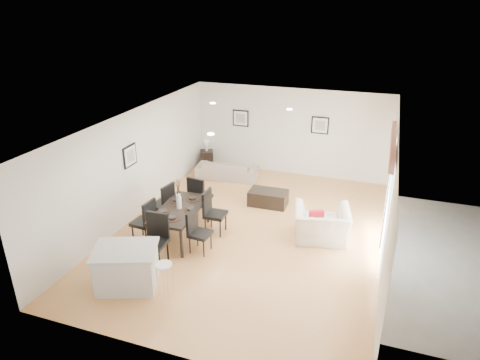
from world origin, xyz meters
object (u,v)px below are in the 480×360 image
(armchair, at_px, (321,224))
(dining_chair_efar, at_px, (212,210))
(dining_chair_foot, at_px, (199,194))
(dining_chair_head, at_px, (156,236))
(dining_chair_enear, at_px, (197,229))
(dining_chair_wfar, at_px, (165,202))
(dining_chair_wnear, at_px, (146,219))
(side_table, at_px, (207,159))
(sofa, at_px, (227,170))
(coffee_table, at_px, (268,198))
(kitchen_island, at_px, (127,267))
(bar_stool, at_px, (164,268))
(dining_table, at_px, (180,211))

(armchair, height_order, dining_chair_efar, dining_chair_efar)
(dining_chair_efar, bearing_deg, dining_chair_foot, 43.33)
(dining_chair_head, bearing_deg, dining_chair_enear, 43.90)
(dining_chair_wfar, relative_size, dining_chair_head, 0.98)
(dining_chair_enear, bearing_deg, dining_chair_foot, 27.41)
(dining_chair_wnear, relative_size, dining_chair_efar, 0.98)
(dining_chair_head, relative_size, side_table, 2.03)
(dining_chair_wnear, relative_size, side_table, 1.91)
(sofa, height_order, dining_chair_wfar, dining_chair_wfar)
(coffee_table, bearing_deg, kitchen_island, -111.43)
(dining_chair_wfar, bearing_deg, bar_stool, 36.29)
(sofa, relative_size, side_table, 3.48)
(armchair, bearing_deg, dining_chair_head, 20.47)
(kitchen_island, bearing_deg, side_table, 78.64)
(armchair, bearing_deg, dining_chair_foot, -15.12)
(dining_chair_wnear, bearing_deg, dining_table, 130.95)
(side_table, bearing_deg, kitchen_island, -80.33)
(kitchen_island, distance_m, bar_stool, 0.83)
(dining_chair_wnear, relative_size, dining_chair_enear, 1.06)
(coffee_table, bearing_deg, dining_chair_efar, -116.22)
(armchair, bearing_deg, side_table, -50.86)
(armchair, height_order, kitchen_island, kitchen_island)
(dining_table, xyz_separation_m, dining_chair_head, (-0.00, -1.08, -0.05))
(armchair, xyz_separation_m, coffee_table, (-1.63, 1.35, -0.19))
(sofa, distance_m, dining_chair_head, 4.75)
(bar_stool, bearing_deg, armchair, 50.62)
(dining_chair_efar, height_order, coffee_table, dining_chair_efar)
(dining_chair_foot, bearing_deg, armchair, -174.48)
(sofa, xyz_separation_m, dining_chair_head, (0.23, -4.74, 0.34))
(dining_chair_enear, relative_size, side_table, 1.80)
(dining_table, relative_size, bar_stool, 2.68)
(dining_chair_head, height_order, side_table, dining_chair_head)
(dining_chair_foot, xyz_separation_m, side_table, (-1.19, 3.28, -0.33))
(dining_chair_head, bearing_deg, kitchen_island, -99.25)
(dining_chair_wnear, xyz_separation_m, dining_chair_enear, (1.23, 0.01, -0.03))
(coffee_table, bearing_deg, dining_chair_wfar, -139.51)
(kitchen_island, bearing_deg, dining_chair_enear, 43.93)
(dining_table, distance_m, dining_chair_foot, 1.08)
(dining_chair_enear, distance_m, bar_stool, 1.59)
(dining_chair_enear, xyz_separation_m, dining_chair_efar, (-0.01, 0.87, 0.05))
(dining_chair_enear, relative_size, bar_stool, 1.44)
(dining_table, xyz_separation_m, dining_chair_enear, (0.62, -0.43, -0.12))
(armchair, xyz_separation_m, dining_chair_efar, (-2.49, -0.49, 0.20))
(dining_chair_wnear, xyz_separation_m, dining_chair_wfar, (0.00, 0.87, 0.02))
(dining_chair_wfar, bearing_deg, dining_chair_foot, 145.75)
(dining_chair_wnear, relative_size, coffee_table, 1.02)
(dining_chair_wfar, relative_size, kitchen_island, 0.75)
(armchair, distance_m, dining_chair_efar, 2.55)
(armchair, xyz_separation_m, dining_chair_wfar, (-3.71, -0.50, 0.20))
(dining_chair_wfar, height_order, dining_chair_efar, dining_chair_wfar)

